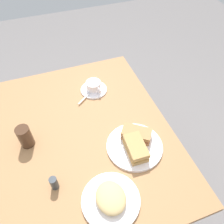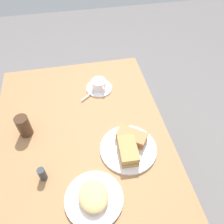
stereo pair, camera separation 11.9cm
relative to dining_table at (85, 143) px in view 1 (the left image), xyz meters
The scene contains 12 objects.
ground_plane 0.66m from the dining_table, ahead, with size 6.00×6.00×0.00m, color slate.
dining_table is the anchor object (origin of this frame).
sandwich_plate 0.28m from the dining_table, 127.88° to the right, with size 0.26×0.26×0.01m, color white.
sandwich_front 0.31m from the dining_table, 134.33° to the right, with size 0.14×0.09×0.06m.
sandwich_back 0.29m from the dining_table, 116.92° to the right, with size 0.14×0.15×0.05m.
coffee_saucer 0.33m from the dining_table, 26.57° to the right, with size 0.15×0.15×0.01m, color white.
coffee_cup 0.34m from the dining_table, 26.76° to the right, with size 0.11×0.09×0.05m.
spoon 0.27m from the dining_table, 18.60° to the right, with size 0.07×0.09×0.01m.
side_plate 0.38m from the dining_table, behind, with size 0.24×0.24×0.01m, color white.
side_food_pile 0.39m from the dining_table, behind, with size 0.14×0.12×0.04m, color tan.
salt_shaker 0.32m from the dining_table, 141.67° to the left, with size 0.03×0.03×0.07m, color #33383D.
drinking_glass 0.30m from the dining_table, 83.62° to the left, with size 0.06×0.06×0.11m, color #482E1F.
Camera 1 is at (-0.68, 0.09, 1.67)m, focal length 36.54 mm.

